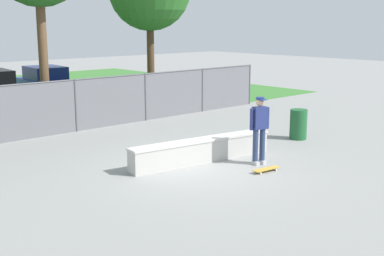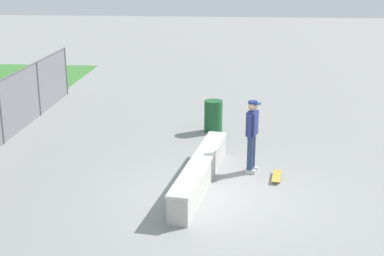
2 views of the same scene
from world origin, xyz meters
TOP-DOWN VIEW (x-y plane):
  - ground_plane at (0.00, 0.00)m, footprint 80.00×80.00m
  - concrete_ledge at (0.51, 0.52)m, footprint 4.45×1.10m
  - skateboarder at (1.49, -0.68)m, footprint 0.58×0.37m
  - skateboard at (1.06, -1.30)m, footprint 0.82×0.30m
  - chainlink_fence at (0.00, 6.44)m, footprint 18.50×0.07m
  - car_blue at (2.76, 14.10)m, footprint 2.32×4.35m
  - trash_bin at (4.81, 0.44)m, footprint 0.56×0.56m

SIDE VIEW (x-z plane):
  - ground_plane at x=0.00m, z-range 0.00..0.00m
  - skateboard at x=1.06m, z-range 0.03..0.12m
  - concrete_ledge at x=0.51m, z-range 0.00..0.66m
  - trash_bin at x=4.81m, z-range 0.00..0.99m
  - car_blue at x=2.76m, z-range 0.01..1.67m
  - chainlink_fence at x=0.00m, z-range 0.08..1.94m
  - skateboarder at x=1.49m, z-range 0.11..1.95m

